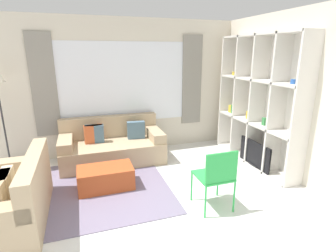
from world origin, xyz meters
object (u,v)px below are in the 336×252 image
at_px(shelving_unit, 259,104).
at_px(ottoman, 106,178).
at_px(couch_main, 112,146).
at_px(folding_chair, 216,174).
at_px(couch_side, 9,200).

xyz_separation_m(shelving_unit, ottoman, (-2.82, -0.14, -0.96)).
distance_m(couch_main, folding_chair, 2.38).
xyz_separation_m(couch_main, folding_chair, (1.09, -2.11, 0.22)).
bearing_deg(folding_chair, couch_main, -62.61).
bearing_deg(shelving_unit, couch_main, 160.68).
bearing_deg(shelving_unit, ottoman, -177.09).
height_order(shelving_unit, ottoman, shelving_unit).
bearing_deg(couch_main, ottoman, -102.56).
xyz_separation_m(couch_side, folding_chair, (2.53, -0.57, 0.21)).
height_order(couch_side, folding_chair, folding_chair).
distance_m(shelving_unit, ottoman, 2.99).
xyz_separation_m(ottoman, folding_chair, (1.33, -1.06, 0.35)).
height_order(shelving_unit, couch_main, shelving_unit).
bearing_deg(ottoman, couch_side, -157.81).
bearing_deg(couch_main, folding_chair, -62.61).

